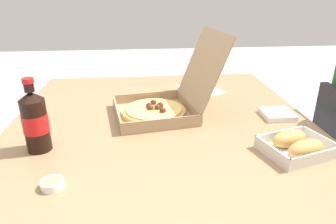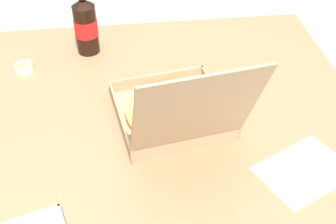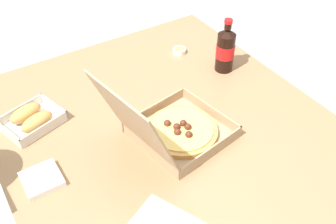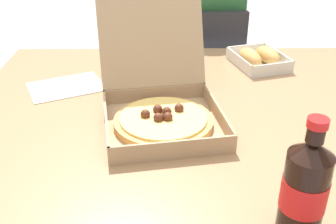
% 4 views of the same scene
% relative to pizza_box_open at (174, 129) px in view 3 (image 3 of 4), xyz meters
% --- Properties ---
extents(dining_table, '(1.21, 1.09, 0.73)m').
position_rel_pizza_box_open_xyz_m(dining_table, '(0.08, -0.01, -0.11)').
color(dining_table, '#997551').
rests_on(dining_table, ground_plane).
extents(pizza_box_open, '(0.34, 0.43, 0.31)m').
position_rel_pizza_box_open_xyz_m(pizza_box_open, '(0.00, 0.00, 0.00)').
color(pizza_box_open, tan).
rests_on(pizza_box_open, dining_table).
extents(bread_side_box, '(0.20, 0.23, 0.06)m').
position_rel_pizza_box_open_xyz_m(bread_side_box, '(0.32, 0.37, -0.02)').
color(bread_side_box, white).
rests_on(bread_side_box, dining_table).
extents(cola_bottle, '(0.07, 0.07, 0.22)m').
position_rel_pizza_box_open_xyz_m(cola_bottle, '(0.23, -0.39, 0.05)').
color(cola_bottle, black).
rests_on(cola_bottle, dining_table).
extents(napkin_pile, '(0.11, 0.11, 0.02)m').
position_rel_pizza_box_open_xyz_m(napkin_pile, '(0.06, 0.43, -0.03)').
color(napkin_pile, white).
rests_on(napkin_pile, dining_table).
extents(dipping_sauce_cup, '(0.06, 0.06, 0.02)m').
position_rel_pizza_box_open_xyz_m(dipping_sauce_cup, '(0.43, -0.31, -0.03)').
color(dipping_sauce_cup, white).
rests_on(dipping_sauce_cup, dining_table).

